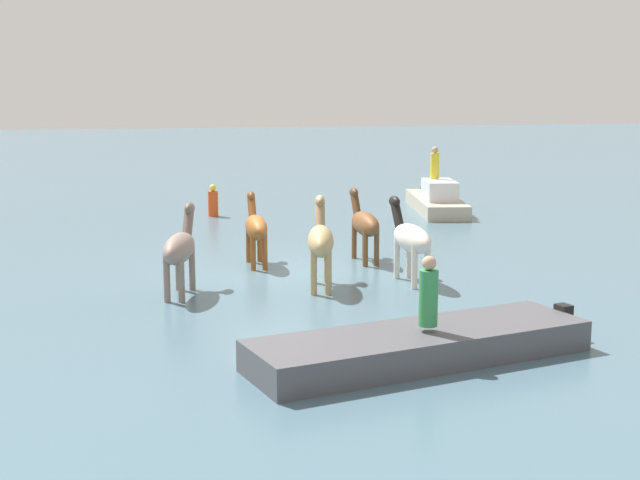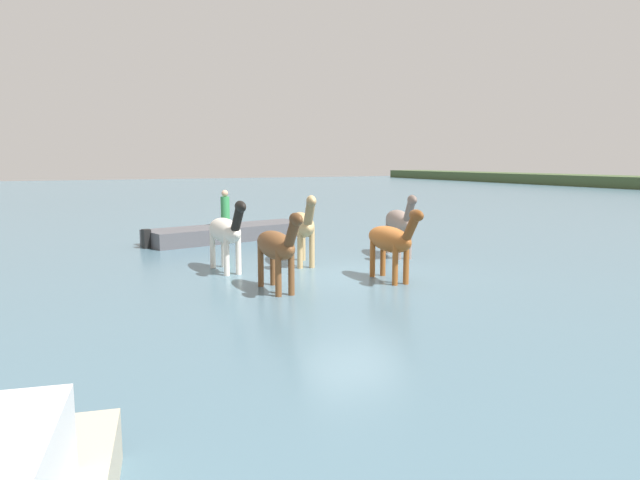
{
  "view_description": "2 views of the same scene",
  "coord_description": "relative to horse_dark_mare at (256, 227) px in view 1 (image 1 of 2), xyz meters",
  "views": [
    {
      "loc": [
        -21.23,
        3.92,
        4.58
      ],
      "look_at": [
        -0.0,
        -0.93,
        0.75
      ],
      "focal_mm": 49.1,
      "sensor_mm": 36.0,
      "label": 1
    },
    {
      "loc": [
        12.33,
        -6.76,
        2.89
      ],
      "look_at": [
        -0.81,
        -0.52,
        0.85
      ],
      "focal_mm": 32.12,
      "sensor_mm": 36.0,
      "label": 2
    }
  ],
  "objects": [
    {
      "name": "ground_plane",
      "position": [
        -0.84,
        -0.58,
        -1.0
      ],
      "size": [
        156.64,
        156.64,
        0.0
      ],
      "primitive_type": "plane",
      "color": "#476675"
    },
    {
      "name": "horse_dark_mare",
      "position": [
        0.0,
        0.0,
        0.0
      ],
      "size": [
        2.33,
        0.6,
        1.82
      ],
      "rotation": [
        0.0,
        0.0,
        6.25
      ],
      "color": "brown",
      "rests_on": "ground_plane"
    },
    {
      "name": "horse_pinto_flank",
      "position": [
        -2.89,
        2.13,
        0.06
      ],
      "size": [
        2.48,
        1.08,
        1.93
      ],
      "rotation": [
        0.0,
        0.0,
        6.0
      ],
      "color": "gray",
      "rests_on": "ground_plane"
    },
    {
      "name": "horse_chestnut_trailing",
      "position": [
        -2.89,
        -1.05,
        0.1
      ],
      "size": [
        2.59,
        1.0,
        2.0
      ],
      "rotation": [
        0.0,
        0.0,
        6.07
      ],
      "color": "tan",
      "rests_on": "ground_plane"
    },
    {
      "name": "horse_gray_outer",
      "position": [
        -0.14,
        -2.87,
        0.02
      ],
      "size": [
        2.36,
        0.55,
        1.84
      ],
      "rotation": [
        0.0,
        0.0,
        6.28
      ],
      "color": "brown",
      "rests_on": "ground_plane"
    },
    {
      "name": "horse_mid_herd",
      "position": [
        -2.82,
        -3.24,
        0.06
      ],
      "size": [
        2.48,
        0.65,
        1.93
      ],
      "rotation": [
        0.0,
        0.0,
        6.32
      ],
      "color": "silver",
      "rests_on": "ground_plane"
    },
    {
      "name": "boat_dinghy_port",
      "position": [
        -8.56,
        -1.5,
        -0.81
      ],
      "size": [
        3.01,
        6.28,
        0.78
      ],
      "rotation": [
        0.0,
        0.0,
        1.8
      ],
      "color": "#4C4C51",
      "rests_on": "ground_plane"
    },
    {
      "name": "boat_launch_far",
      "position": [
        8.35,
        -8.05,
        -0.68
      ],
      "size": [
        5.74,
        2.48,
        1.36
      ],
      "rotation": [
        0.0,
        0.0,
        2.96
      ],
      "color": "#B7AD93",
      "rests_on": "ground_plane"
    },
    {
      "name": "person_spotter_bow",
      "position": [
        -8.66,
        -1.57,
        0.18
      ],
      "size": [
        0.32,
        0.32,
        1.19
      ],
      "color": "#338C4C",
      "rests_on": "boat_dinghy_port"
    },
    {
      "name": "person_boatman_standing",
      "position": [
        8.4,
        -7.96,
        0.76
      ],
      "size": [
        0.32,
        0.32,
        1.19
      ],
      "color": "yellow",
      "rests_on": "boat_launch_far"
    },
    {
      "name": "buoy_channel_marker",
      "position": [
        9.0,
        0.17,
        -0.49
      ],
      "size": [
        0.36,
        0.36,
        1.14
      ],
      "color": "#E54C19",
      "rests_on": "ground_plane"
    }
  ]
}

